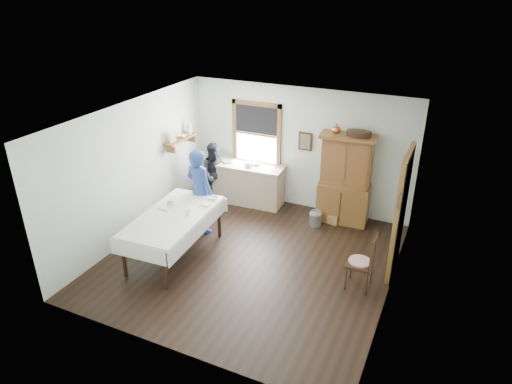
% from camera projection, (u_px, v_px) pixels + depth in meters
% --- Properties ---
extents(room, '(5.01, 5.01, 2.70)m').
position_uv_depth(room, '(250.00, 194.00, 7.88)').
color(room, black).
rests_on(room, ground).
extents(window, '(1.18, 0.07, 1.48)m').
position_uv_depth(window, '(257.00, 131.00, 10.16)').
color(window, white).
rests_on(window, room).
extents(doorway, '(0.09, 1.14, 2.22)m').
position_uv_depth(doorway, '(402.00, 210.00, 7.73)').
color(doorway, '#473D33').
rests_on(doorway, room).
extents(wall_shelf, '(0.24, 1.00, 0.44)m').
position_uv_depth(wall_shelf, '(182.00, 137.00, 9.94)').
color(wall_shelf, brown).
rests_on(wall_shelf, room).
extents(framed_picture, '(0.30, 0.04, 0.40)m').
position_uv_depth(framed_picture, '(305.00, 141.00, 9.76)').
color(framed_picture, black).
rests_on(framed_picture, room).
extents(rug_beater, '(0.01, 0.27, 0.27)m').
position_uv_depth(rug_beater, '(401.00, 193.00, 7.04)').
color(rug_beater, black).
rests_on(rug_beater, room).
extents(work_counter, '(1.64, 0.69, 0.92)m').
position_uv_depth(work_counter, '(248.00, 184.00, 10.40)').
color(work_counter, tan).
rests_on(work_counter, room).
extents(china_hutch, '(1.16, 0.61, 1.92)m').
position_uv_depth(china_hutch, '(345.00, 180.00, 9.39)').
color(china_hutch, brown).
rests_on(china_hutch, room).
extents(dining_table, '(1.23, 2.18, 0.85)m').
position_uv_depth(dining_table, '(175.00, 235.00, 8.42)').
color(dining_table, white).
rests_on(dining_table, room).
extents(spindle_chair, '(0.48, 0.48, 1.03)m').
position_uv_depth(spindle_chair, '(360.00, 261.00, 7.50)').
color(spindle_chair, black).
rests_on(spindle_chair, room).
extents(pail, '(0.28, 0.28, 0.28)m').
position_uv_depth(pail, '(315.00, 219.00, 9.55)').
color(pail, '#A3A6AB').
rests_on(pail, room).
extents(wicker_basket, '(0.37, 0.29, 0.20)m').
position_uv_depth(wicker_basket, '(332.00, 218.00, 9.70)').
color(wicker_basket, tan).
rests_on(wicker_basket, room).
extents(woman_blue, '(0.68, 0.53, 1.64)m').
position_uv_depth(woman_blue, '(200.00, 194.00, 9.09)').
color(woman_blue, navy).
rests_on(woman_blue, room).
extents(figure_dark, '(0.81, 0.76, 1.33)m').
position_uv_depth(figure_dark, '(216.00, 176.00, 10.31)').
color(figure_dark, black).
rests_on(figure_dark, room).
extents(table_cup_a, '(0.18, 0.18, 0.11)m').
position_uv_depth(table_cup_a, '(170.00, 204.00, 8.50)').
color(table_cup_a, white).
rests_on(table_cup_a, dining_table).
extents(table_cup_b, '(0.10, 0.10, 0.09)m').
position_uv_depth(table_cup_b, '(187.00, 213.00, 8.21)').
color(table_cup_b, white).
rests_on(table_cup_b, dining_table).
extents(table_bowl, '(0.23, 0.23, 0.05)m').
position_uv_depth(table_bowl, '(213.00, 198.00, 8.81)').
color(table_bowl, white).
rests_on(table_bowl, dining_table).
extents(counter_book, '(0.26, 0.26, 0.02)m').
position_uv_depth(counter_book, '(222.00, 162.00, 10.35)').
color(counter_book, brown).
rests_on(counter_book, work_counter).
extents(counter_bowl, '(0.22, 0.22, 0.06)m').
position_uv_depth(counter_bowl, '(257.00, 164.00, 10.20)').
color(counter_bowl, white).
rests_on(counter_bowl, work_counter).
extents(shelf_bowl, '(0.22, 0.22, 0.05)m').
position_uv_depth(shelf_bowl, '(182.00, 136.00, 9.94)').
color(shelf_bowl, white).
rests_on(shelf_bowl, wall_shelf).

